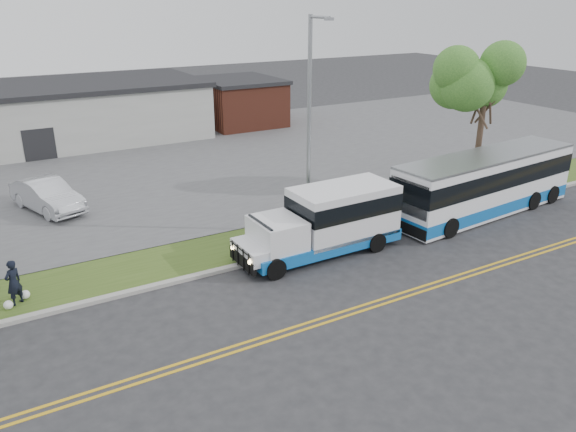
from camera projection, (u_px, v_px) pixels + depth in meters
ground at (281, 270)px, 22.51m from camera, size 140.00×140.00×0.00m
lane_line_north at (335, 314)px, 19.40m from camera, size 70.00×0.12×0.01m
lane_line_south at (340, 318)px, 19.16m from camera, size 70.00×0.12×0.01m
curb at (268, 258)px, 23.37m from camera, size 80.00×0.30×0.15m
verge at (249, 244)px, 24.84m from camera, size 80.00×3.30×0.10m
parking_lot at (153, 166)px, 36.23m from camera, size 80.00×25.00×0.10m
commercial_building at (28, 116)px, 40.74m from camera, size 25.40×10.40×4.35m
brick_wing at (239, 102)px, 47.67m from camera, size 6.30×7.30×3.90m
tree_east at (487, 80)px, 29.18m from camera, size 5.20×5.20×8.33m
streetlight_near at (310, 121)px, 24.21m from camera, size 0.35×1.53×9.50m
shuttle_bus at (329, 219)px, 23.72m from camera, size 7.33×2.55×2.79m
transit_bus at (485, 184)px, 28.03m from camera, size 11.15×3.44×3.04m
pedestrian at (14, 283)px, 19.57m from camera, size 0.73×0.67×1.69m
parked_car_a at (47, 195)px, 28.31m from camera, size 3.23×5.17×1.61m
grocery_bag_left at (8, 305)px, 19.48m from camera, size 0.32×0.32×0.32m
grocery_bag_right at (25, 295)px, 20.16m from camera, size 0.32×0.32×0.32m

